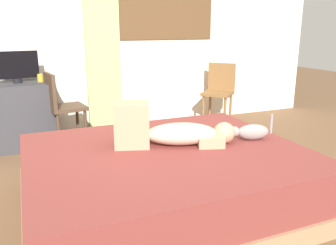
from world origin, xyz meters
TOP-DOWN VIEW (x-y plane):
  - ground_plane at (0.00, 0.00)m, footprint 16.00×16.00m
  - back_wall_with_window at (0.02, 2.48)m, footprint 6.40×0.14m
  - bed at (-0.12, 0.16)m, footprint 2.08×1.73m
  - person_lying at (-0.05, 0.26)m, footprint 0.93×0.51m
  - cat at (0.61, 0.11)m, footprint 0.35×0.18m
  - desk at (-1.18, 2.08)m, footprint 0.90×0.56m
  - tv_monitor at (-1.11, 2.08)m, footprint 0.48×0.10m
  - cup at (-0.87, 2.07)m, footprint 0.07×0.07m
  - chair_by_desk at (-0.69, 1.85)m, footprint 0.43×0.43m
  - chair_spare at (1.45, 2.01)m, footprint 0.54×0.54m
  - curtain_left at (-0.08, 2.36)m, footprint 0.44×0.06m

SIDE VIEW (x-z plane):
  - ground_plane at x=0.00m, z-range 0.00..0.00m
  - bed at x=-0.12m, z-range 0.00..0.45m
  - desk at x=-1.18m, z-range 0.00..0.74m
  - chair_by_desk at x=-0.69m, z-range 0.08..0.94m
  - chair_spare at x=1.45m, z-range 0.08..0.94m
  - cat at x=0.61m, z-range 0.42..0.63m
  - person_lying at x=-0.05m, z-range 0.40..0.74m
  - cup at x=-0.87m, z-range 0.74..0.83m
  - tv_monitor at x=-1.11m, z-range 0.75..1.10m
  - curtain_left at x=-0.08m, z-range 0.00..2.33m
  - back_wall_with_window at x=0.02m, z-range 0.01..2.91m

